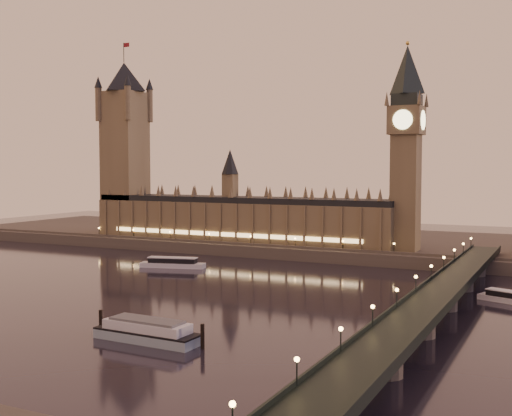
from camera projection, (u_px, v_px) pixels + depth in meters
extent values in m
plane|color=black|center=(183.00, 296.00, 238.45)|extent=(700.00, 700.00, 0.00)
cube|color=#423D35|center=(381.00, 245.00, 372.55)|extent=(560.00, 130.00, 6.00)
cube|color=brown|center=(239.00, 222.00, 363.30)|extent=(180.00, 26.00, 22.00)
cube|color=black|center=(239.00, 200.00, 362.51)|extent=(180.00, 22.00, 3.20)
cube|color=#FFCC7F|center=(228.00, 235.00, 351.61)|extent=(153.00, 0.25, 2.20)
cube|color=brown|center=(125.00, 164.00, 396.64)|extent=(22.00, 22.00, 88.00)
cone|color=black|center=(124.00, 77.00, 393.28)|extent=(31.68, 31.68, 18.00)
cylinder|color=black|center=(124.00, 53.00, 392.33)|extent=(0.44, 0.44, 12.00)
cube|color=maroon|center=(127.00, 45.00, 391.07)|extent=(4.00, 0.15, 2.50)
cube|color=brown|center=(405.00, 193.00, 320.54)|extent=(13.00, 13.00, 58.00)
cube|color=brown|center=(407.00, 121.00, 318.26)|extent=(16.00, 16.00, 14.00)
cylinder|color=#FFEAA5|center=(403.00, 120.00, 310.94)|extent=(9.60, 0.35, 9.60)
cylinder|color=#FFEAA5|center=(390.00, 121.00, 321.88)|extent=(0.35, 9.60, 9.60)
cube|color=black|center=(407.00, 100.00, 317.62)|extent=(13.00, 13.00, 6.00)
cone|color=black|center=(407.00, 70.00, 316.67)|extent=(17.68, 17.68, 24.00)
sphere|color=gold|center=(408.00, 43.00, 315.85)|extent=(2.00, 2.00, 2.00)
cube|color=black|center=(435.00, 297.00, 197.20)|extent=(13.00, 260.00, 2.00)
cube|color=black|center=(415.00, 290.00, 199.90)|extent=(0.60, 260.00, 1.00)
cube|color=black|center=(457.00, 294.00, 194.32)|extent=(0.60, 260.00, 1.00)
cube|color=silver|center=(173.00, 265.00, 306.04)|extent=(31.91, 14.53, 2.29)
cube|color=black|center=(173.00, 260.00, 305.90)|extent=(23.75, 11.27, 2.29)
cube|color=silver|center=(173.00, 258.00, 305.81)|extent=(24.43, 11.70, 0.42)
cube|color=silver|center=(511.00, 300.00, 226.14)|extent=(23.42, 13.52, 1.94)
cube|color=black|center=(511.00, 295.00, 226.02)|extent=(17.49, 10.44, 1.94)
cube|color=silver|center=(511.00, 292.00, 225.95)|extent=(18.00, 10.81, 0.35)
cube|color=#8CA5B2|center=(147.00, 337.00, 176.28)|extent=(31.44, 9.84, 2.53)
cube|color=black|center=(147.00, 331.00, 176.19)|extent=(31.44, 9.84, 0.49)
cube|color=silver|center=(147.00, 326.00, 176.09)|extent=(25.57, 8.67, 2.53)
cube|color=#595B5E|center=(147.00, 320.00, 175.99)|extent=(21.64, 7.56, 0.68)
cylinder|color=black|center=(101.00, 321.00, 185.35)|extent=(1.07, 1.07, 6.62)
cylinder|color=black|center=(202.00, 336.00, 168.75)|extent=(1.07, 1.07, 6.62)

